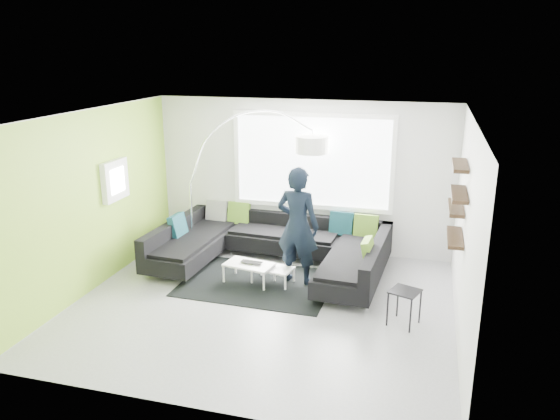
# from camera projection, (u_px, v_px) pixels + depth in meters

# --- Properties ---
(ground) EXTENTS (5.50, 5.50, 0.00)m
(ground) POSITION_uv_depth(u_px,v_px,m) (262.00, 305.00, 8.12)
(ground) COLOR gray
(ground) RESTS_ON ground
(room_shell) EXTENTS (5.54, 5.04, 2.82)m
(room_shell) POSITION_uv_depth(u_px,v_px,m) (268.00, 184.00, 7.78)
(room_shell) COLOR silver
(room_shell) RESTS_ON ground
(sectional_sofa) EXTENTS (3.95, 2.58, 0.82)m
(sectional_sofa) POSITION_uv_depth(u_px,v_px,m) (270.00, 249.00, 9.33)
(sectional_sofa) COLOR black
(sectional_sofa) RESTS_ON ground
(rug) EXTENTS (2.42, 1.78, 0.01)m
(rug) POSITION_uv_depth(u_px,v_px,m) (257.00, 283.00, 8.87)
(rug) COLOR black
(rug) RESTS_ON ground
(coffee_table) EXTENTS (1.08, 0.74, 0.33)m
(coffee_table) POSITION_uv_depth(u_px,v_px,m) (261.00, 273.00, 8.84)
(coffee_table) COLOR silver
(coffee_table) RESTS_ON ground
(arc_lamp) EXTENTS (2.54, 0.96, 2.67)m
(arc_lamp) POSITION_uv_depth(u_px,v_px,m) (190.00, 184.00, 9.75)
(arc_lamp) COLOR silver
(arc_lamp) RESTS_ON ground
(side_table) EXTENTS (0.48, 0.48, 0.51)m
(side_table) POSITION_uv_depth(u_px,v_px,m) (404.00, 308.00, 7.49)
(side_table) COLOR black
(side_table) RESTS_ON ground
(person) EXTENTS (0.84, 0.67, 1.92)m
(person) POSITION_uv_depth(u_px,v_px,m) (298.00, 226.00, 8.66)
(person) COLOR black
(person) RESTS_ON ground
(laptop) EXTENTS (0.39, 0.28, 0.03)m
(laptop) POSITION_uv_depth(u_px,v_px,m) (250.00, 264.00, 8.77)
(laptop) COLOR black
(laptop) RESTS_ON coffee_table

